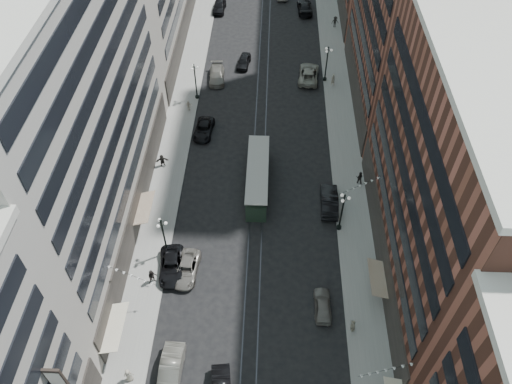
# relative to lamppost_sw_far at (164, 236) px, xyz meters

# --- Properties ---
(ground) EXTENTS (220.00, 220.00, 0.00)m
(ground) POSITION_rel_lamppost_sw_far_xyz_m (9.20, 32.00, -3.10)
(ground) COLOR black
(ground) RESTS_ON ground
(sidewalk_west) EXTENTS (4.00, 180.00, 0.15)m
(sidewalk_west) POSITION_rel_lamppost_sw_far_xyz_m (-1.80, 42.00, -3.02)
(sidewalk_west) COLOR gray
(sidewalk_west) RESTS_ON ground
(sidewalk_east) EXTENTS (4.00, 180.00, 0.15)m
(sidewalk_east) POSITION_rel_lamppost_sw_far_xyz_m (20.20, 42.00, -3.02)
(sidewalk_east) COLOR gray
(sidewalk_east) RESTS_ON ground
(rail_west) EXTENTS (0.12, 180.00, 0.02)m
(rail_west) POSITION_rel_lamppost_sw_far_xyz_m (8.50, 42.00, -3.09)
(rail_west) COLOR #2D2D33
(rail_west) RESTS_ON ground
(rail_east) EXTENTS (0.12, 180.00, 0.02)m
(rail_east) POSITION_rel_lamppost_sw_far_xyz_m (9.90, 42.00, -3.09)
(rail_east) COLOR #2D2D33
(rail_east) RESTS_ON ground
(building_west_mid) EXTENTS (8.00, 36.00, 28.00)m
(building_west_mid) POSITION_rel_lamppost_sw_far_xyz_m (-7.80, 5.00, 10.90)
(building_west_mid) COLOR gray
(building_west_mid) RESTS_ON ground
(building_east_mid) EXTENTS (8.00, 30.00, 24.00)m
(building_east_mid) POSITION_rel_lamppost_sw_far_xyz_m (26.20, -0.00, 8.90)
(building_east_mid) COLOR brown
(building_east_mid) RESTS_ON ground
(lamppost_sw_far) EXTENTS (1.03, 1.14, 5.52)m
(lamppost_sw_far) POSITION_rel_lamppost_sw_far_xyz_m (0.00, 0.00, 0.00)
(lamppost_sw_far) COLOR black
(lamppost_sw_far) RESTS_ON sidewalk_west
(lamppost_sw_mid) EXTENTS (1.03, 1.14, 5.52)m
(lamppost_sw_mid) POSITION_rel_lamppost_sw_far_xyz_m (0.00, 27.00, 0.00)
(lamppost_sw_mid) COLOR black
(lamppost_sw_mid) RESTS_ON sidewalk_west
(lamppost_se_far) EXTENTS (1.03, 1.14, 5.52)m
(lamppost_se_far) POSITION_rel_lamppost_sw_far_xyz_m (18.40, 4.00, 0.00)
(lamppost_se_far) COLOR black
(lamppost_se_far) RESTS_ON sidewalk_east
(lamppost_se_mid) EXTENTS (1.03, 1.14, 5.52)m
(lamppost_se_mid) POSITION_rel_lamppost_sw_far_xyz_m (18.40, 32.00, 0.00)
(lamppost_se_mid) COLOR black
(lamppost_se_mid) RESTS_ON sidewalk_east
(streetcar) EXTENTS (2.48, 11.22, 3.10)m
(streetcar) POSITION_rel_lamppost_sw_far_xyz_m (9.20, 10.13, -1.66)
(streetcar) COLOR #1F3223
(streetcar) RESTS_ON ground
(car_1) EXTENTS (2.01, 5.31, 1.73)m
(car_1) POSITION_rel_lamppost_sw_far_xyz_m (2.39, -13.04, -2.23)
(car_1) COLOR #67655B
(car_1) RESTS_ON ground
(car_2) EXTENTS (3.04, 5.51, 1.46)m
(car_2) POSITION_rel_lamppost_sw_far_xyz_m (0.80, -2.06, -2.37)
(car_2) COLOR black
(car_2) RESTS_ON ground
(car_4) EXTENTS (1.66, 4.05, 1.38)m
(car_4) POSITION_rel_lamppost_sw_far_xyz_m (16.06, -5.95, -2.41)
(car_4) COLOR #646059
(car_4) RESTS_ON ground
(pedestrian_1) EXTENTS (0.92, 0.66, 1.70)m
(pedestrian_1) POSITION_rel_lamppost_sw_far_xyz_m (-1.15, -13.58, -2.09)
(pedestrian_1) COLOR gray
(pedestrian_1) RESTS_ON sidewalk_west
(pedestrian_2) EXTENTS (1.04, 0.83, 1.88)m
(pedestrian_2) POSITION_rel_lamppost_sw_far_xyz_m (-0.84, -3.62, -2.01)
(pedestrian_2) COLOR black
(pedestrian_2) RESTS_ON sidewalk_west
(pedestrian_4) EXTENTS (0.66, 1.08, 1.71)m
(pedestrian_4) POSITION_rel_lamppost_sw_far_xyz_m (18.70, -8.19, -2.09)
(pedestrian_4) COLOR #A6A089
(pedestrian_4) RESTS_ON sidewalk_east
(car_7) EXTENTS (2.70, 5.13, 1.38)m
(car_7) POSITION_rel_lamppost_sw_far_xyz_m (1.76, 19.50, -2.41)
(car_7) COLOR black
(car_7) RESTS_ON ground
(car_8) EXTENTS (2.58, 5.54, 1.57)m
(car_8) POSITION_rel_lamppost_sw_far_xyz_m (2.40, 31.74, -2.31)
(car_8) COLOR #66635A
(car_8) RESTS_ON ground
(car_9) EXTENTS (2.31, 5.21, 1.74)m
(car_9) POSITION_rel_lamppost_sw_far_xyz_m (0.96, 52.53, -2.22)
(car_9) COLOR black
(car_9) RESTS_ON ground
(car_10) EXTENTS (2.02, 5.40, 1.76)m
(car_10) POSITION_rel_lamppost_sw_far_xyz_m (17.50, 7.34, -2.21)
(car_10) COLOR black
(car_10) RESTS_ON ground
(car_11) EXTENTS (3.38, 6.36, 1.70)m
(car_11) POSITION_rel_lamppost_sw_far_xyz_m (16.00, 32.46, -2.24)
(car_11) COLOR gray
(car_11) RESTS_ON ground
(car_12) EXTENTS (2.71, 6.03, 1.72)m
(car_12) POSITION_rel_lamppost_sw_far_xyz_m (16.00, 52.65, -2.24)
(car_12) COLOR black
(car_12) RESTS_ON ground
(car_13) EXTENTS (2.30, 4.49, 1.46)m
(car_13) POSITION_rel_lamppost_sw_far_xyz_m (6.20, 35.53, -2.37)
(car_13) COLOR black
(car_13) RESTS_ON ground
(pedestrian_5) EXTENTS (1.62, 0.79, 1.68)m
(pedestrian_5) POSITION_rel_lamppost_sw_far_xyz_m (-2.63, 13.13, -2.11)
(pedestrian_5) COLOR black
(pedestrian_5) RESTS_ON sidewalk_west
(pedestrian_6) EXTENTS (0.94, 0.48, 1.56)m
(pedestrian_6) POSITION_rel_lamppost_sw_far_xyz_m (-0.80, 24.16, -2.17)
(pedestrian_6) COLOR beige
(pedestrian_6) RESTS_ON sidewalk_west
(pedestrian_7) EXTENTS (0.93, 0.68, 1.72)m
(pedestrian_7) POSITION_rel_lamppost_sw_far_xyz_m (21.29, 11.07, -2.09)
(pedestrian_7) COLOR black
(pedestrian_7) RESTS_ON sidewalk_east
(pedestrian_8) EXTENTS (0.82, 0.75, 1.87)m
(pedestrian_8) POSITION_rel_lamppost_sw_far_xyz_m (19.43, 30.75, -2.01)
(pedestrian_8) COLOR #9E9683
(pedestrian_8) RESTS_ON sidewalk_east
(pedestrian_9) EXTENTS (1.24, 0.64, 1.84)m
(pedestrian_9) POSITION_rel_lamppost_sw_far_xyz_m (20.92, 47.43, -2.02)
(pedestrian_9) COLOR black
(pedestrian_9) RESTS_ON sidewalk_east
(car_extra_0) EXTENTS (2.68, 5.12, 1.38)m
(car_extra_0) POSITION_rel_lamppost_sw_far_xyz_m (2.36, -2.33, -2.41)
(car_extra_0) COLOR slate
(car_extra_0) RESTS_ON ground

